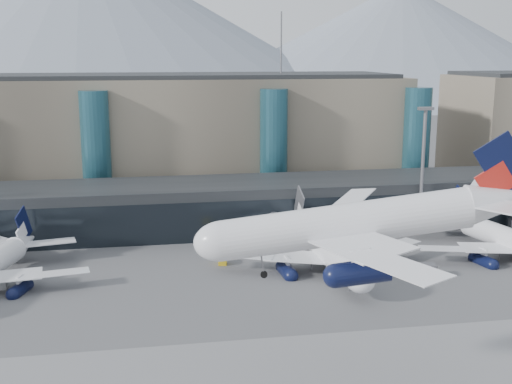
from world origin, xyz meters
TOP-DOWN VIEW (x-y plane):
  - ground at (0.00, 0.00)m, footprint 900.00×900.00m
  - concourse at (-0.02, 57.73)m, footprint 170.00×27.00m
  - terminal_main at (-25.00, 90.00)m, footprint 130.00×30.00m
  - teal_towers at (-14.99, 74.01)m, footprint 116.40×19.40m
  - mountain_ridge at (15.97, 380.00)m, footprint 910.00×400.00m
  - lightmast_mid at (30.00, 48.00)m, footprint 3.00×1.20m
  - hero_jet at (-2.28, -13.13)m, footprint 35.04×34.70m
  - jet_parked_mid at (5.10, 32.58)m, footprint 38.92×38.07m
  - jet_parked_right at (38.83, 32.45)m, footprint 35.83×36.45m
  - veh_b at (-11.77, 35.58)m, footprint 1.74×2.47m
  - veh_c at (19.63, 23.14)m, footprint 4.35×2.75m
  - veh_d at (44.30, 44.50)m, footprint 2.67×3.41m

SIDE VIEW (x-z plane):
  - ground at x=0.00m, z-range 0.00..0.00m
  - veh_b at x=-11.77m, z-range 0.00..1.32m
  - veh_d at x=44.30m, z-range 0.00..1.73m
  - veh_c at x=19.63m, z-range 0.00..2.26m
  - jet_parked_right at x=38.83m, z-range -1.43..10.32m
  - jet_parked_mid at x=5.10m, z-range -1.53..11.02m
  - concourse at x=-0.02m, z-range -0.03..9.97m
  - teal_towers at x=-14.99m, z-range -8.99..37.01m
  - lightmast_mid at x=30.00m, z-range 1.62..27.22m
  - terminal_main at x=-25.00m, z-range -0.06..30.94m
  - hero_jet at x=-2.28m, z-range 15.35..26.68m
  - mountain_ridge at x=15.97m, z-range -9.26..100.74m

